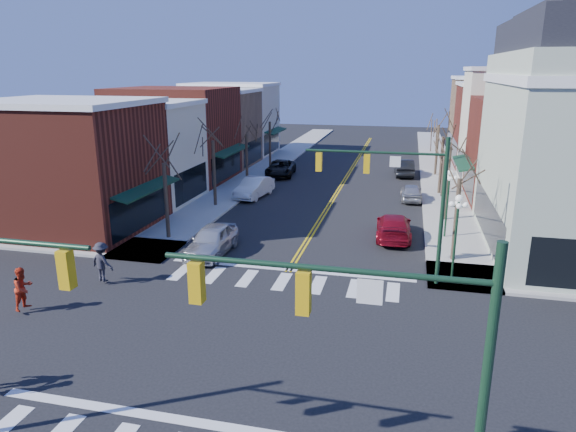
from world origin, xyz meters
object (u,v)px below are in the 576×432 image
Objects in this scene: car_right_mid at (411,192)px; pedestrian_dark_b at (102,262)px; car_right_far at (404,167)px; car_right_near at (394,226)px; car_left_near at (212,240)px; lamppost_corner at (457,222)px; car_left_far at (281,168)px; pedestrian_red_b at (23,288)px; lamppost_midblock at (448,192)px; car_left_mid at (254,187)px.

pedestrian_dark_b is (-14.57, -20.44, 0.46)m from car_right_mid.
pedestrian_dark_b is (-13.82, -30.50, 0.33)m from car_right_far.
pedestrian_dark_b is at bearing 35.21° from car_right_near.
car_left_near reaches higher than car_right_far.
lamppost_corner is 2.19× the size of pedestrian_dark_b.
lamppost_corner reaches higher than car_right_near.
lamppost_corner is 17.33m from pedestrian_dark_b.
lamppost_corner is 0.84× the size of car_right_near.
car_right_far is at bearing -93.27° from car_right_near.
pedestrian_red_b reaches higher than car_left_far.
lamppost_midblock is at bearing -54.07° from car_left_far.
car_right_mid is (-2.06, 9.41, -2.29)m from lamppost_midblock.
car_right_mid is at bearing 89.25° from car_right_far.
pedestrian_red_b is 3.81m from pedestrian_dark_b.
car_right_mid is 10.09m from car_right_far.
lamppost_corner is 19.97m from pedestrian_red_b.
lamppost_midblock is 3.85m from car_right_near.
car_left_mid is 2.47× the size of pedestrian_dark_b.
car_left_near is (-13.00, 0.62, -2.14)m from lamppost_corner.
car_left_mid reaches higher than car_right_far.
car_left_far is (-14.60, 23.07, -2.21)m from lamppost_corner.
lamppost_midblock reaches higher than pedestrian_red_b.
pedestrian_dark_b is at bearing -164.76° from lamppost_corner.
car_right_mid is 2.01× the size of pedestrian_dark_b.
pedestrian_dark_b is at bearing -125.30° from car_left_near.
lamppost_corner is 0.80× the size of car_left_far.
lamppost_midblock is 19.79m from car_right_far.
pedestrian_red_b is (-5.20, -8.62, 0.27)m from car_left_near.
car_left_far is at bearing 122.32° from lamppost_corner.
car_left_mid is 18.76m from pedestrian_dark_b.
car_right_near is 20.53m from pedestrian_red_b.
pedestrian_red_b is at bearing 40.20° from car_right_near.
pedestrian_red_b is (-3.60, -22.11, 0.29)m from car_left_mid.
car_right_mid is 28.85m from pedestrian_red_b.
car_left_far is at bearing -78.87° from pedestrian_dark_b.
car_right_far is (10.19, 25.35, -0.02)m from car_left_near.
car_right_near is at bearing 117.68° from lamppost_corner.
car_right_near is 20.06m from car_right_far.
lamppost_midblock is 14.43m from car_left_near.
car_right_far is at bearing 98.21° from lamppost_midblock.
lamppost_corner is 6.50m from lamppost_midblock.
lamppost_midblock is 1.09× the size of car_right_mid.
lamppost_corner is at bearing -59.31° from pedestrian_red_b.
car_right_far is 37.30m from pedestrian_red_b.
car_right_mid is (1.03, 10.00, -0.07)m from car_right_near.
car_left_near is at bearing -91.37° from car_left_far.
car_left_near is at bearing -75.81° from car_left_mid.
car_right_near is (-3.10, -0.59, -2.21)m from lamppost_midblock.
lamppost_midblock is 9.90m from car_right_mid.
car_left_near is at bearing 177.27° from lamppost_corner.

